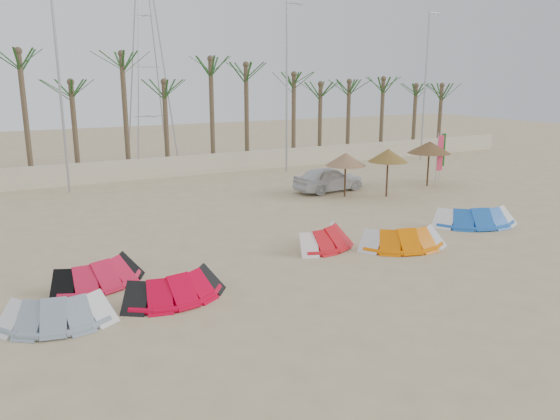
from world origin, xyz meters
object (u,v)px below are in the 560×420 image
kite_red_right (323,236)px  kite_blue (470,215)px  kite_grey (54,309)px  kite_red_mid (172,284)px  parasol_mid (388,155)px  parasol_right (429,147)px  kite_orange (398,236)px  car (329,179)px  kite_red_left (97,271)px  parasol_left (346,159)px

kite_red_right → kite_blue: bearing=-2.8°
kite_grey → kite_red_mid: size_ratio=0.95×
kite_red_mid → parasol_mid: parasol_mid is taller
kite_red_right → parasol_right: bearing=30.8°
kite_orange → car: car is taller
kite_blue → kite_orange: bearing=-167.8°
kite_grey → kite_blue: (17.37, 2.00, 0.01)m
kite_red_left → kite_blue: (15.84, -0.43, 0.00)m
kite_grey → car: car is taller
kite_red_left → kite_red_right: same height
kite_red_right → kite_blue: same height
kite_red_mid → kite_blue: bearing=7.2°
parasol_left → kite_red_right: bearing=-130.0°
kite_orange → kite_red_mid: bearing=-175.6°
kite_grey → kite_red_left: size_ratio=0.93×
kite_orange → kite_blue: (4.98, 1.08, 0.00)m
kite_blue → kite_red_right: bearing=177.2°
parasol_right → car: (-6.05, 1.48, -1.59)m
parasol_left → kite_grey: bearing=-149.4°
kite_blue → parasol_right: bearing=59.3°
kite_red_right → kite_orange: (2.48, -1.45, 0.00)m
parasol_left → parasol_mid: bearing=-27.8°
kite_red_left → parasol_left: 15.88m
parasol_right → parasol_mid: bearing=-163.6°
parasol_mid → parasol_left: bearing=152.2°
kite_orange → parasol_right: (9.40, 8.51, 1.88)m
kite_red_left → parasol_right: bearing=19.1°
parasol_left → parasol_mid: 2.28m
kite_red_right → car: size_ratio=0.80×
parasol_mid → kite_red_mid: bearing=-151.0°
kite_grey → kite_red_right: size_ratio=0.94×
kite_orange → kite_blue: same height
kite_red_right → kite_orange: bearing=-30.3°
kite_red_mid → parasol_mid: size_ratio=1.27×
kite_grey → parasol_left: (15.75, 9.31, 1.62)m
kite_red_left → car: size_ratio=0.81×
kite_red_mid → kite_red_right: same height
kite_grey → kite_red_mid: (3.28, 0.22, 0.00)m
kite_red_right → car: (5.83, 8.55, 0.30)m
kite_red_left → kite_red_mid: same height
kite_blue → car: (-1.63, 8.92, 0.29)m
kite_red_left → parasol_right: 21.52m
parasol_left → parasol_mid: parasol_mid is taller
kite_red_mid → kite_grey: bearing=-176.2°
car → parasol_left: bearing=174.6°
parasol_left → car: parasol_left is taller
kite_grey → car: 19.16m
kite_blue → parasol_right: size_ratio=1.52×
kite_red_left → kite_red_mid: 2.81m
parasol_right → kite_blue: bearing=-120.7°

